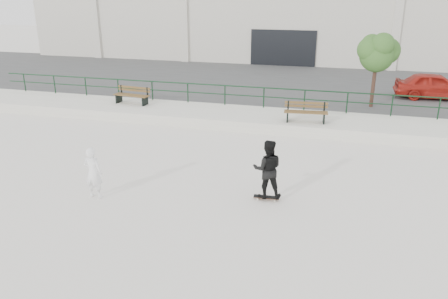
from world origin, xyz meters
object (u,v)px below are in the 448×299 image
(bench_right, at_px, (306,112))
(standing_skater, at_px, (268,169))
(red_car, at_px, (435,86))
(seated_skater, at_px, (93,173))
(skateboard, at_px, (266,197))
(tree, at_px, (378,51))
(bench_left, at_px, (132,95))

(bench_right, bearing_deg, standing_skater, -99.35)
(red_car, xyz_separation_m, standing_skater, (-6.66, -13.41, -0.19))
(seated_skater, bearing_deg, standing_skater, -165.33)
(seated_skater, bearing_deg, bench_right, -122.79)
(seated_skater, bearing_deg, red_car, -127.91)
(bench_right, bearing_deg, red_car, 39.70)
(skateboard, bearing_deg, tree, 68.66)
(red_car, bearing_deg, standing_skater, 150.83)
(standing_skater, bearing_deg, red_car, -128.59)
(skateboard, bearing_deg, seated_skater, -169.90)
(bench_left, xyz_separation_m, skateboard, (8.49, -8.05, -0.86))
(tree, xyz_separation_m, seated_skater, (-8.50, -11.94, -2.43))
(bench_right, xyz_separation_m, seated_skater, (-5.56, -8.35, -0.12))
(standing_skater, bearing_deg, seated_skater, 1.66)
(bench_right, distance_m, red_car, 8.86)
(bench_left, height_order, skateboard, bench_left)
(skateboard, bearing_deg, standing_skater, 0.00)
(bench_left, distance_m, red_car, 16.07)
(tree, bearing_deg, bench_left, -167.49)
(standing_skater, bearing_deg, skateboard, 180.00)
(bench_right, xyz_separation_m, red_car, (6.22, 6.31, 0.26))
(red_car, distance_m, seated_skater, 18.81)
(skateboard, distance_m, standing_skater, 0.93)
(tree, xyz_separation_m, red_car, (3.27, 2.72, -2.05))
(bench_left, relative_size, seated_skater, 1.19)
(tree, relative_size, seated_skater, 2.25)
(bench_right, height_order, skateboard, bench_right)
(tree, height_order, standing_skater, tree)
(tree, bearing_deg, red_car, 39.75)
(bench_right, relative_size, tree, 0.53)
(skateboard, bearing_deg, bench_right, 82.66)
(bench_left, height_order, seated_skater, seated_skater)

